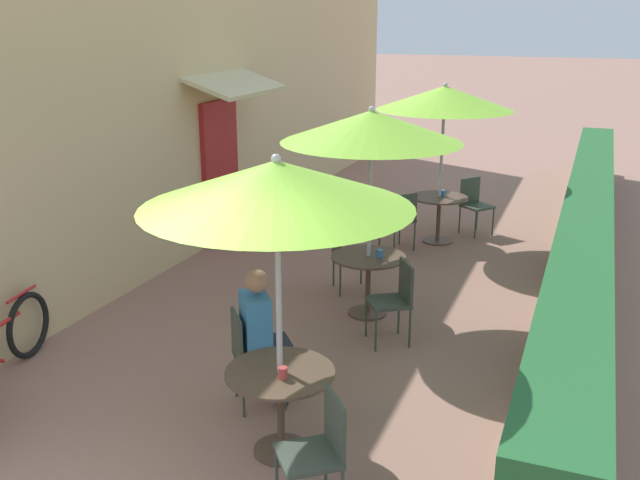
# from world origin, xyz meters

# --- Properties ---
(cafe_facade_wall) EXTENTS (0.98, 14.30, 4.20)m
(cafe_facade_wall) POSITION_xyz_m (-2.54, 7.02, 2.09)
(cafe_facade_wall) COLOR #D6B784
(cafe_facade_wall) RESTS_ON ground_plane
(planter_hedge) EXTENTS (0.60, 13.30, 1.01)m
(planter_hedge) POSITION_xyz_m (2.75, 7.05, 0.54)
(planter_hedge) COLOR tan
(planter_hedge) RESTS_ON ground_plane
(patio_table_near) EXTENTS (0.84, 0.84, 0.70)m
(patio_table_near) POSITION_xyz_m (0.72, 1.71, 0.53)
(patio_table_near) COLOR brown
(patio_table_near) RESTS_ON ground_plane
(patio_umbrella_near) EXTENTS (1.95, 1.95, 2.36)m
(patio_umbrella_near) POSITION_xyz_m (0.72, 1.71, 2.14)
(patio_umbrella_near) COLOR #B7B7BC
(patio_umbrella_near) RESTS_ON ground_plane
(cafe_chair_near_left) EXTENTS (0.56, 0.56, 0.87)m
(cafe_chair_near_left) POSITION_xyz_m (1.26, 1.17, 0.52)
(cafe_chair_near_left) COLOR #384238
(cafe_chair_near_left) RESTS_ON ground_plane
(cafe_chair_near_right) EXTENTS (0.56, 0.56, 0.87)m
(cafe_chair_near_right) POSITION_xyz_m (0.19, 2.26, 0.52)
(cafe_chair_near_right) COLOR #384238
(cafe_chair_near_right) RESTS_ON ground_plane
(seated_patron_near_right) EXTENTS (0.51, 0.50, 1.25)m
(seated_patron_near_right) POSITION_xyz_m (0.28, 2.33, 0.69)
(seated_patron_near_right) COLOR #23232D
(seated_patron_near_right) RESTS_ON ground_plane
(coffee_cup_near) EXTENTS (0.07, 0.07, 0.09)m
(coffee_cup_near) POSITION_xyz_m (0.79, 1.61, 0.75)
(coffee_cup_near) COLOR #B73D3D
(coffee_cup_near) RESTS_ON patio_table_near
(patio_table_mid) EXTENTS (0.84, 0.84, 0.70)m
(patio_table_mid) POSITION_xyz_m (0.52, 4.53, 0.53)
(patio_table_mid) COLOR brown
(patio_table_mid) RESTS_ON ground_plane
(patio_umbrella_mid) EXTENTS (1.95, 1.95, 2.36)m
(patio_umbrella_mid) POSITION_xyz_m (0.52, 4.53, 2.14)
(patio_umbrella_mid) COLOR #B7B7BC
(patio_umbrella_mid) RESTS_ON ground_plane
(cafe_chair_mid_left) EXTENTS (0.55, 0.55, 0.87)m
(cafe_chair_mid_left) POSITION_xyz_m (0.04, 5.13, 0.52)
(cafe_chair_mid_left) COLOR #384238
(cafe_chair_mid_left) RESTS_ON ground_plane
(cafe_chair_mid_right) EXTENTS (0.55, 0.55, 0.87)m
(cafe_chair_mid_right) POSITION_xyz_m (1.01, 3.94, 0.52)
(cafe_chair_mid_right) COLOR #384238
(cafe_chair_mid_right) RESTS_ON ground_plane
(coffee_cup_mid) EXTENTS (0.07, 0.07, 0.09)m
(coffee_cup_mid) POSITION_xyz_m (0.65, 4.53, 0.75)
(coffee_cup_mid) COLOR teal
(coffee_cup_mid) RESTS_ON patio_table_mid
(patio_table_far) EXTENTS (0.84, 0.84, 0.70)m
(patio_table_far) POSITION_xyz_m (0.68, 7.52, 0.53)
(patio_table_far) COLOR brown
(patio_table_far) RESTS_ON ground_plane
(patio_umbrella_far) EXTENTS (1.95, 1.95, 2.36)m
(patio_umbrella_far) POSITION_xyz_m (0.68, 7.52, 2.14)
(patio_umbrella_far) COLOR #B7B7BC
(patio_umbrella_far) RESTS_ON ground_plane
(cafe_chair_far_left) EXTENTS (0.56, 0.56, 0.87)m
(cafe_chair_far_left) POSITION_xyz_m (1.09, 8.17, 0.52)
(cafe_chair_far_left) COLOR #384238
(cafe_chair_far_left) RESTS_ON ground_plane
(cafe_chair_far_right) EXTENTS (0.56, 0.56, 0.87)m
(cafe_chair_far_right) POSITION_xyz_m (0.27, 6.88, 0.52)
(cafe_chair_far_right) COLOR #384238
(cafe_chair_far_right) RESTS_ON ground_plane
(coffee_cup_far) EXTENTS (0.07, 0.07, 0.09)m
(coffee_cup_far) POSITION_xyz_m (0.71, 7.57, 0.75)
(coffee_cup_far) COLOR teal
(coffee_cup_far) RESTS_ON patio_table_far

